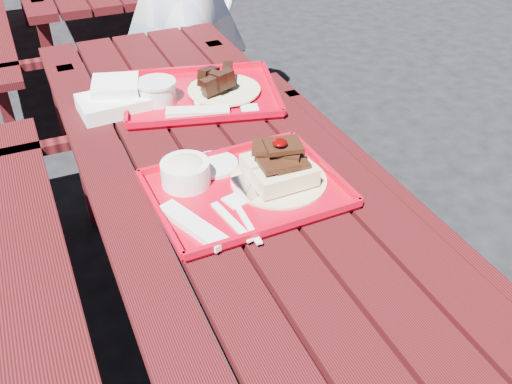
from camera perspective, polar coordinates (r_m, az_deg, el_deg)
ground at (r=2.07m, az=-1.75°, el=-16.36°), size 60.00×60.00×0.00m
picnic_table_near at (r=1.66m, az=-2.10°, el=-4.47°), size 1.41×2.40×0.75m
near_tray at (r=1.49m, az=-1.43°, el=1.40°), size 0.50×0.42×0.15m
far_tray at (r=1.96m, az=-5.75°, el=9.86°), size 0.59×0.51×0.09m
white_cloth at (r=1.94m, az=-14.00°, el=9.04°), size 0.23×0.19×0.09m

